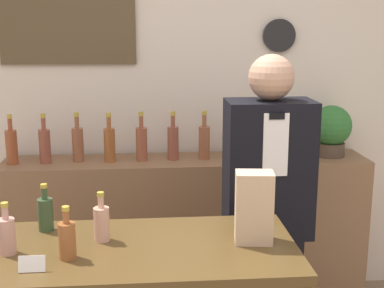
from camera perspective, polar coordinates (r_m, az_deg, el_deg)
back_wall at (r=3.40m, az=-2.82°, el=5.66°), size 5.20×0.09×2.70m
back_shelf at (r=3.40m, az=-0.58°, el=-9.59°), size 2.21×0.37×0.97m
shopkeeper at (r=2.69m, az=7.96°, el=-8.29°), size 0.41×0.26×1.64m
potted_plant at (r=3.40m, az=14.61°, el=1.55°), size 0.25×0.25×0.32m
paper_bag at (r=2.05m, az=6.63°, el=-6.73°), size 0.15×0.12×0.28m
price_card_right at (r=1.93m, az=-16.72°, el=-12.15°), size 0.09×0.02×0.06m
counter_bottle_2 at (r=2.07m, az=-19.14°, el=-9.12°), size 0.06×0.06×0.20m
counter_bottle_3 at (r=2.25m, az=-15.36°, el=-7.12°), size 0.06×0.06×0.20m
counter_bottle_4 at (r=1.98m, az=-13.17°, el=-9.85°), size 0.06×0.06×0.20m
counter_bottle_5 at (r=2.10m, az=-9.62°, el=-8.26°), size 0.06×0.06×0.20m
shelf_bottle_0 at (r=3.29m, az=-18.69°, el=-0.15°), size 0.07×0.07×0.30m
shelf_bottle_1 at (r=3.25m, az=-15.44°, el=-0.07°), size 0.07×0.07×0.30m
shelf_bottle_2 at (r=3.25m, az=-12.09°, el=0.09°), size 0.07×0.07×0.30m
shelf_bottle_3 at (r=3.20m, az=-8.79°, el=0.05°), size 0.07×0.07×0.30m
shelf_bottle_4 at (r=3.21m, az=-5.40°, el=0.17°), size 0.07×0.07×0.30m
shelf_bottle_5 at (r=3.21m, az=-2.03°, el=0.24°), size 0.07×0.07×0.30m
shelf_bottle_6 at (r=3.23m, az=1.31°, el=0.32°), size 0.07×0.07×0.30m
shelf_bottle_7 at (r=3.25m, az=4.63°, el=0.36°), size 0.07×0.07×0.30m
shelf_bottle_8 at (r=3.29m, az=7.88°, el=0.41°), size 0.07×0.07×0.30m
shelf_bottle_9 at (r=3.32m, az=11.12°, el=0.41°), size 0.07×0.07×0.30m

